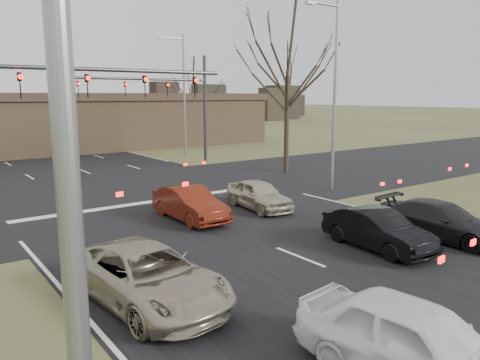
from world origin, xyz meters
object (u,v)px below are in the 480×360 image
at_px(streetlight_left, 84,25).
at_px(car_silver_ahead, 259,195).
at_px(streetlight_right_far, 182,89).
at_px(car_silver_suv, 146,276).
at_px(car_charcoal_sedan, 441,221).
at_px(mast_arm_far, 171,96).
at_px(car_red_ahead, 190,204).
at_px(car_black_hatch, 378,230).
at_px(mast_arm_near, 37,96).
at_px(building, 55,122).
at_px(car_white_sedan, 417,344).

xyz_separation_m(streetlight_left, car_silver_ahead, (11.82, 12.87, -4.92)).
xyz_separation_m(streetlight_right_far, car_silver_suv, (-14.66, -24.15, -4.87)).
xyz_separation_m(streetlight_right_far, car_charcoal_sedan, (-3.84, -25.53, -4.92)).
bearing_deg(mast_arm_far, car_silver_suv, -119.77).
bearing_deg(car_red_ahead, car_silver_ahead, -2.70).
bearing_deg(car_red_ahead, mast_arm_far, 64.72).
distance_m(car_black_hatch, car_charcoal_sedan, 2.85).
xyz_separation_m(mast_arm_near, streetlight_left, (-3.59, -17.00, 0.51)).
bearing_deg(car_charcoal_sedan, car_red_ahead, 124.03).
height_order(building, streetlight_left, streetlight_left).
relative_size(mast_arm_far, car_silver_ahead, 2.85).
relative_size(building, car_red_ahead, 10.15).
relative_size(car_black_hatch, car_red_ahead, 0.97).
height_order(car_charcoal_sedan, car_red_ahead, car_red_ahead).
height_order(mast_arm_far, car_silver_ahead, mast_arm_far).
distance_m(mast_arm_near, car_red_ahead, 7.56).
bearing_deg(car_black_hatch, car_silver_ahead, 92.18).
height_order(mast_arm_near, streetlight_right_far, streetlight_right_far).
height_order(streetlight_left, streetlight_right_far, same).
relative_size(mast_arm_far, car_red_ahead, 2.66).
relative_size(streetlight_right_far, car_red_ahead, 2.39).
distance_m(mast_arm_near, streetlight_right_far, 20.20).
relative_size(streetlight_left, car_black_hatch, 2.47).
distance_m(streetlight_right_far, car_silver_suv, 28.67).
bearing_deg(car_white_sedan, streetlight_left, -177.98).
bearing_deg(car_white_sedan, car_silver_suv, 105.33).
xyz_separation_m(mast_arm_near, streetlight_right_far, (14.55, 14.00, 0.51)).
height_order(building, mast_arm_far, mast_arm_far).
distance_m(streetlight_left, car_black_hatch, 13.94).
distance_m(car_white_sedan, car_silver_ahead, 13.32).
xyz_separation_m(car_white_sedan, car_charcoal_sedan, (8.40, 4.53, -0.11)).
height_order(building, car_white_sedan, building).
bearing_deg(mast_arm_near, car_white_sedan, -81.80).
bearing_deg(streetlight_left, mast_arm_near, 78.07).
xyz_separation_m(building, car_silver_ahead, (1.00, -29.13, -2.00)).
relative_size(streetlight_left, car_silver_ahead, 2.57).
bearing_deg(streetlight_right_far, building, 123.65).
xyz_separation_m(mast_arm_near, mast_arm_far, (11.41, 10.00, -0.06)).
bearing_deg(car_red_ahead, streetlight_right_far, 61.63).
bearing_deg(streetlight_left, car_white_sedan, 8.98).
distance_m(car_silver_suv, car_black_hatch, 8.08).
bearing_deg(car_charcoal_sedan, car_silver_suv, 168.49).
relative_size(building, car_charcoal_sedan, 9.20).
bearing_deg(car_white_sedan, building, 76.22).
bearing_deg(car_silver_suv, car_silver_ahead, 29.51).
height_order(car_white_sedan, car_silver_ahead, car_white_sedan).
bearing_deg(mast_arm_far, car_red_ahead, -115.61).
height_order(streetlight_left, car_silver_suv, streetlight_left).
bearing_deg(streetlight_left, car_red_ahead, 57.49).
height_order(building, car_red_ahead, building).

